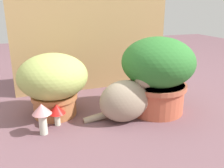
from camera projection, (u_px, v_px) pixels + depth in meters
The scene contains 7 objects.
ground_plane at pixel (102, 121), 1.27m from camera, with size 6.00×6.00×0.00m, color #6D4B54.
cardboard_backdrop at pixel (93, 27), 1.65m from camera, with size 1.08×0.03×0.86m, color tan.
grass_planter at pixel (53, 81), 1.29m from camera, with size 0.37×0.37×0.34m.
leafy_planter at pixel (157, 72), 1.33m from camera, with size 0.40×0.40×0.42m.
cat at pixel (127, 99), 1.25m from camera, with size 0.38×0.18×0.32m.
mushroom_ornament_red at pixel (57, 110), 1.21m from camera, with size 0.09×0.09×0.11m.
mushroom_ornament_pink at pixel (42, 113), 1.12m from camera, with size 0.09×0.09×0.15m.
Camera 1 is at (-0.35, -1.09, 0.59)m, focal length 39.21 mm.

